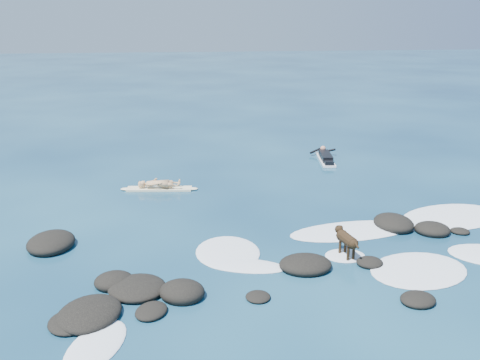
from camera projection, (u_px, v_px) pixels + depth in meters
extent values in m
plane|color=#0A2642|center=(298.00, 253.00, 14.66)|extent=(160.00, 160.00, 0.00)
ellipsoid|color=black|center=(69.00, 322.00, 11.27)|extent=(1.07, 1.18, 0.22)
ellipsoid|color=black|center=(460.00, 231.00, 15.98)|extent=(0.72, 0.68, 0.19)
ellipsoid|color=black|center=(305.00, 265.00, 13.74)|extent=(1.38, 1.15, 0.42)
ellipsoid|color=black|center=(51.00, 243.00, 15.01)|extent=(1.44, 1.68, 0.50)
ellipsoid|color=black|center=(114.00, 281.00, 12.91)|extent=(1.11, 1.08, 0.39)
ellipsoid|color=black|center=(418.00, 300.00, 12.14)|extent=(1.01, 0.94, 0.26)
ellipsoid|color=black|center=(89.00, 313.00, 11.52)|extent=(1.83, 1.96, 0.39)
ellipsoid|color=black|center=(182.00, 292.00, 12.37)|extent=(1.39, 1.36, 0.48)
ellipsoid|color=black|center=(137.00, 288.00, 12.61)|extent=(1.75, 1.72, 0.35)
ellipsoid|color=black|center=(151.00, 311.00, 11.69)|extent=(0.98, 1.05, 0.22)
ellipsoid|color=black|center=(432.00, 229.00, 15.98)|extent=(1.34, 1.29, 0.41)
ellipsoid|color=black|center=(370.00, 263.00, 13.94)|extent=(0.72, 0.66, 0.26)
ellipsoid|color=black|center=(394.00, 223.00, 16.40)|extent=(1.37, 1.55, 0.50)
ellipsoid|color=black|center=(258.00, 297.00, 12.31)|extent=(0.78, 0.79, 0.16)
ellipsoid|color=white|center=(96.00, 346.00, 10.55)|extent=(1.59, 2.12, 0.12)
ellipsoid|color=white|center=(419.00, 270.00, 13.66)|extent=(3.10, 2.68, 0.12)
ellipsoid|color=white|center=(464.00, 218.00, 17.10)|extent=(2.97, 1.97, 0.12)
ellipsoid|color=white|center=(352.00, 231.00, 16.11)|extent=(4.09, 1.92, 0.12)
ellipsoid|color=white|center=(452.00, 217.00, 17.24)|extent=(4.06, 3.05, 0.12)
ellipsoid|color=white|center=(440.00, 216.00, 17.33)|extent=(3.90, 2.12, 0.12)
ellipsoid|color=white|center=(245.00, 266.00, 13.89)|extent=(2.30, 1.44, 0.12)
ellipsoid|color=white|center=(228.00, 252.00, 14.68)|extent=(1.78, 2.19, 0.12)
ellipsoid|color=white|center=(345.00, 256.00, 14.46)|extent=(1.10, 0.90, 0.12)
cube|color=#FDF6CA|center=(159.00, 189.00, 19.86)|extent=(2.43, 0.76, 0.08)
ellipsoid|color=#FDF6CA|center=(191.00, 189.00, 19.88)|extent=(0.51, 0.32, 0.09)
ellipsoid|color=#FDF6CA|center=(127.00, 189.00, 19.84)|extent=(0.51, 0.32, 0.09)
imported|color=tan|center=(158.00, 168.00, 19.61)|extent=(0.43, 0.60, 1.55)
cube|color=white|center=(326.00, 160.00, 23.77)|extent=(0.86, 2.47, 0.09)
ellipsoid|color=white|center=(322.00, 153.00, 24.92)|extent=(0.36, 0.56, 0.09)
cube|color=black|center=(326.00, 156.00, 23.72)|extent=(0.63, 1.53, 0.24)
sphere|color=tan|center=(323.00, 149.00, 24.50)|extent=(0.28, 0.28, 0.25)
cylinder|color=black|center=(316.00, 151.00, 24.70)|extent=(0.61, 0.26, 0.27)
cylinder|color=black|center=(329.00, 151.00, 24.70)|extent=(0.57, 0.39, 0.27)
cube|color=black|center=(329.00, 162.00, 22.94)|extent=(0.45, 0.65, 0.15)
cylinder|color=black|center=(347.00, 239.00, 14.21)|extent=(0.43, 0.68, 0.30)
sphere|color=black|center=(342.00, 235.00, 14.46)|extent=(0.38, 0.38, 0.32)
sphere|color=black|center=(353.00, 244.00, 13.95)|extent=(0.34, 0.34, 0.29)
sphere|color=black|center=(339.00, 229.00, 14.60)|extent=(0.27, 0.27, 0.23)
cone|color=black|center=(336.00, 228.00, 14.72)|extent=(0.15, 0.16, 0.12)
cone|color=black|center=(337.00, 227.00, 14.54)|extent=(0.12, 0.10, 0.11)
cone|color=black|center=(341.00, 226.00, 14.58)|extent=(0.12, 0.10, 0.11)
cylinder|color=black|center=(340.00, 248.00, 14.48)|extent=(0.09, 0.09, 0.41)
cylinder|color=black|center=(345.00, 247.00, 14.53)|extent=(0.09, 0.09, 0.41)
cylinder|color=black|center=(348.00, 254.00, 14.08)|extent=(0.09, 0.09, 0.41)
cylinder|color=black|center=(353.00, 254.00, 14.14)|extent=(0.09, 0.09, 0.41)
cylinder|color=black|center=(356.00, 244.00, 13.81)|extent=(0.11, 0.30, 0.18)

